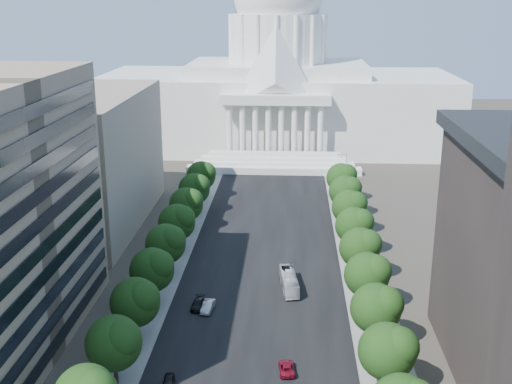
% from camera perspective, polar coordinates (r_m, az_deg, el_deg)
% --- Properties ---
extents(road_asphalt, '(30.00, 260.00, 0.01)m').
position_cam_1_polar(road_asphalt, '(137.96, 0.87, -4.43)').
color(road_asphalt, black).
rests_on(road_asphalt, ground).
extents(sidewalk_left, '(8.00, 260.00, 0.02)m').
position_cam_1_polar(sidewalk_left, '(139.97, -6.95, -4.24)').
color(sidewalk_left, gray).
rests_on(sidewalk_left, ground).
extents(sidewalk_right, '(8.00, 260.00, 0.02)m').
position_cam_1_polar(sidewalk_right, '(138.56, 8.77, -4.54)').
color(sidewalk_right, gray).
rests_on(sidewalk_right, ground).
extents(capitol, '(120.00, 56.00, 73.00)m').
position_cam_1_polar(capitol, '(225.42, 1.91, 9.18)').
color(capitol, white).
rests_on(capitol, ground).
extents(office_block_left_far, '(38.00, 52.00, 30.00)m').
position_cam_1_polar(office_block_left_far, '(152.40, -17.30, 2.77)').
color(office_block_left_far, gray).
rests_on(office_block_left_far, ground).
extents(tree_l_c, '(7.79, 7.60, 9.97)m').
position_cam_1_polar(tree_l_c, '(89.09, -12.36, -12.89)').
color(tree_l_c, '#33261C').
rests_on(tree_l_c, ground).
extents(tree_l_d, '(7.79, 7.60, 9.97)m').
position_cam_1_polar(tree_l_d, '(99.32, -10.54, -9.51)').
color(tree_l_d, '#33261C').
rests_on(tree_l_d, ground).
extents(tree_l_e, '(7.79, 7.60, 9.97)m').
position_cam_1_polar(tree_l_e, '(109.90, -9.09, -6.76)').
color(tree_l_e, '#33261C').
rests_on(tree_l_e, ground).
extents(tree_l_f, '(7.79, 7.60, 9.97)m').
position_cam_1_polar(tree_l_f, '(120.75, -7.91, -4.49)').
color(tree_l_f, '#33261C').
rests_on(tree_l_f, ground).
extents(tree_l_g, '(7.79, 7.60, 9.97)m').
position_cam_1_polar(tree_l_g, '(131.80, -6.93, -2.60)').
color(tree_l_g, '#33261C').
rests_on(tree_l_g, ground).
extents(tree_l_h, '(7.79, 7.60, 9.97)m').
position_cam_1_polar(tree_l_h, '(143.00, -6.11, -1.01)').
color(tree_l_h, '#33261C').
rests_on(tree_l_h, ground).
extents(tree_l_i, '(7.79, 7.60, 9.97)m').
position_cam_1_polar(tree_l_i, '(154.32, -5.41, 0.35)').
color(tree_l_i, '#33261C').
rests_on(tree_l_i, ground).
extents(tree_l_j, '(7.79, 7.60, 9.97)m').
position_cam_1_polar(tree_l_j, '(165.74, -4.80, 1.53)').
color(tree_l_j, '#33261C').
rests_on(tree_l_j, ground).
extents(tree_r_c, '(7.79, 7.60, 9.97)m').
position_cam_1_polar(tree_r_c, '(87.13, 11.82, -13.59)').
color(tree_r_c, '#33261C').
rests_on(tree_r_c, ground).
extents(tree_r_d, '(7.79, 7.60, 9.97)m').
position_cam_1_polar(tree_r_d, '(97.56, 10.81, -10.03)').
color(tree_r_d, '#33261C').
rests_on(tree_r_d, ground).
extents(tree_r_e, '(7.79, 7.60, 9.97)m').
position_cam_1_polar(tree_r_e, '(108.31, 10.02, -7.17)').
color(tree_r_e, '#33261C').
rests_on(tree_r_e, ground).
extents(tree_r_f, '(7.79, 7.60, 9.97)m').
position_cam_1_polar(tree_r_f, '(119.31, 9.38, -4.83)').
color(tree_r_f, '#33261C').
rests_on(tree_r_f, ground).
extents(tree_r_g, '(7.79, 7.60, 9.97)m').
position_cam_1_polar(tree_r_g, '(130.48, 8.85, -2.89)').
color(tree_r_g, '#33261C').
rests_on(tree_r_g, ground).
extents(tree_r_h, '(7.79, 7.60, 9.97)m').
position_cam_1_polar(tree_r_h, '(141.78, 8.41, -1.25)').
color(tree_r_h, '#33261C').
rests_on(tree_r_h, ground).
extents(tree_r_i, '(7.79, 7.60, 9.97)m').
position_cam_1_polar(tree_r_i, '(153.20, 8.03, 0.14)').
color(tree_r_i, '#33261C').
rests_on(tree_r_i, ground).
extents(tree_r_j, '(7.79, 7.60, 9.97)m').
position_cam_1_polar(tree_r_j, '(164.69, 7.71, 1.34)').
color(tree_r_j, '#33261C').
rests_on(tree_r_j, ground).
extents(streetlight_b, '(2.61, 0.44, 9.00)m').
position_cam_1_polar(streetlight_b, '(87.01, 12.92, -14.19)').
color(streetlight_b, gray).
rests_on(streetlight_b, ground).
extents(streetlight_c, '(2.61, 0.44, 9.00)m').
position_cam_1_polar(streetlight_c, '(108.95, 10.82, -7.43)').
color(streetlight_c, gray).
rests_on(streetlight_c, ground).
extents(streetlight_d, '(2.61, 0.44, 9.00)m').
position_cam_1_polar(streetlight_d, '(131.97, 9.47, -2.98)').
color(streetlight_d, gray).
rests_on(streetlight_d, ground).
extents(streetlight_e, '(2.61, 0.44, 9.00)m').
position_cam_1_polar(streetlight_e, '(155.61, 8.53, 0.14)').
color(streetlight_e, gray).
rests_on(streetlight_e, ground).
extents(streetlight_f, '(2.61, 0.44, 9.00)m').
position_cam_1_polar(streetlight_f, '(179.62, 7.85, 2.43)').
color(streetlight_f, gray).
rests_on(streetlight_f, ground).
extents(car_dark_a, '(1.79, 3.86, 1.28)m').
position_cam_1_polar(car_dark_a, '(90.60, -7.78, -16.39)').
color(car_dark_a, black).
rests_on(car_dark_a, ground).
extents(car_silver, '(2.11, 4.77, 1.52)m').
position_cam_1_polar(car_silver, '(108.97, -4.30, -10.11)').
color(car_silver, '#ADB1B5').
rests_on(car_silver, ground).
extents(car_red, '(2.50, 4.74, 1.27)m').
position_cam_1_polar(car_red, '(92.80, 2.74, -15.36)').
color(car_red, maroon).
rests_on(car_red, ground).
extents(car_dark_b, '(2.11, 4.80, 1.37)m').
position_cam_1_polar(car_dark_b, '(109.99, -5.19, -9.90)').
color(car_dark_b, black).
rests_on(car_dark_b, ground).
extents(city_bus, '(3.80, 10.89, 2.97)m').
position_cam_1_polar(city_bus, '(116.06, 2.96, -7.92)').
color(city_bus, silver).
rests_on(city_bus, ground).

